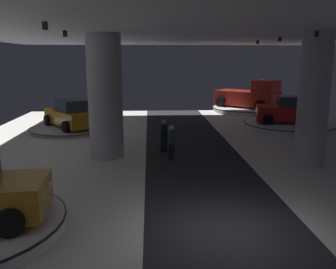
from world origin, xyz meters
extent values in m
cube|color=silver|center=(0.00, 0.00, -0.03)|extent=(24.00, 44.00, 0.05)
cube|color=#232328|center=(0.00, 0.00, 0.00)|extent=(4.40, 44.00, 0.01)
cube|color=silver|center=(0.00, 0.00, 5.55)|extent=(24.00, 44.00, 0.10)
cylinder|color=black|center=(-4.88, 2.02, 5.32)|extent=(0.16, 0.16, 0.22)
cylinder|color=black|center=(-5.08, 5.29, 5.32)|extent=(0.16, 0.16, 0.22)
cylinder|color=black|center=(-4.88, 8.94, 5.32)|extent=(0.16, 0.16, 0.22)
cylinder|color=black|center=(-4.93, 12.21, 5.32)|extent=(0.16, 0.16, 0.22)
cylinder|color=black|center=(4.19, 4.91, 5.32)|extent=(0.16, 0.16, 0.22)
cylinder|color=black|center=(4.24, 8.83, 5.32)|extent=(0.16, 0.16, 0.22)
cylinder|color=black|center=(4.10, 11.87, 5.32)|extent=(0.16, 0.16, 0.22)
cylinder|color=#ADADB2|center=(-3.98, 7.60, 2.75)|extent=(1.53, 1.53, 5.50)
cylinder|color=#ADADB2|center=(4.71, 5.82, 2.75)|extent=(1.24, 1.24, 5.50)
cylinder|color=silver|center=(6.18, 21.07, 0.19)|extent=(5.56, 5.56, 0.38)
cylinder|color=black|center=(6.18, 21.07, 0.35)|extent=(5.68, 5.68, 0.05)
cube|color=maroon|center=(6.18, 21.07, 1.13)|extent=(5.25, 5.22, 1.20)
cube|color=maroon|center=(7.39, 19.88, 2.18)|extent=(2.54, 2.55, 1.00)
cube|color=#28333D|center=(7.02, 20.23, 2.18)|extent=(1.28, 1.30, 0.75)
cylinder|color=black|center=(8.32, 20.60, 0.80)|extent=(0.79, 0.79, 0.84)
cylinder|color=black|center=(6.67, 18.93, 0.80)|extent=(0.79, 0.79, 0.84)
cylinder|color=black|center=(5.68, 23.21, 0.80)|extent=(0.79, 0.79, 0.84)
cylinder|color=black|center=(4.03, 21.53, 0.80)|extent=(0.79, 0.79, 0.84)
cylinder|color=black|center=(-5.47, 1.40, 0.69)|extent=(0.70, 0.28, 0.68)
cylinder|color=black|center=(-5.30, -0.59, 0.69)|extent=(0.70, 0.28, 0.68)
sphere|color=white|center=(-4.80, 0.96, 1.07)|extent=(0.18, 0.18, 0.18)
sphere|color=white|center=(-4.71, -0.03, 1.07)|extent=(0.18, 0.18, 0.18)
cylinder|color=silver|center=(6.98, 13.67, 0.19)|extent=(5.65, 5.65, 0.38)
cylinder|color=black|center=(6.98, 13.67, 0.35)|extent=(5.76, 5.76, 0.05)
cube|color=red|center=(6.98, 13.67, 0.99)|extent=(4.51, 2.75, 0.90)
cube|color=#2D3842|center=(7.13, 13.64, 1.74)|extent=(2.22, 1.97, 0.70)
cylinder|color=black|center=(5.36, 13.04, 0.72)|extent=(0.71, 0.38, 0.68)
cylinder|color=black|center=(5.83, 14.99, 0.72)|extent=(0.71, 0.38, 0.68)
cylinder|color=black|center=(8.13, 12.36, 0.72)|extent=(0.71, 0.38, 0.68)
cylinder|color=black|center=(8.61, 14.30, 0.72)|extent=(0.71, 0.38, 0.68)
sphere|color=white|center=(4.87, 13.68, 1.10)|extent=(0.18, 0.18, 0.18)
sphere|color=white|center=(5.10, 14.65, 1.10)|extent=(0.18, 0.18, 0.18)
cylinder|color=#B7B7BC|center=(-6.89, 13.76, 0.11)|extent=(5.04, 5.04, 0.22)
cylinder|color=black|center=(-6.89, 13.76, 0.19)|extent=(5.14, 5.14, 0.05)
cube|color=#B77519|center=(-6.89, 13.76, 0.83)|extent=(3.94, 4.45, 0.90)
cube|color=#2D3842|center=(-6.80, 13.64, 1.58)|extent=(2.38, 2.45, 0.70)
cylinder|color=black|center=(-8.54, 14.32, 0.56)|extent=(0.58, 0.68, 0.68)
cylinder|color=black|center=(-6.93, 15.50, 0.56)|extent=(0.58, 0.68, 0.68)
cylinder|color=black|center=(-6.85, 12.02, 0.56)|extent=(0.58, 0.68, 0.68)
cylinder|color=black|center=(-5.24, 13.20, 0.56)|extent=(0.58, 0.68, 0.68)
sphere|color=white|center=(-8.51, 15.13, 0.95)|extent=(0.18, 0.18, 0.18)
sphere|color=white|center=(-7.71, 15.71, 0.95)|extent=(0.18, 0.18, 0.18)
cylinder|color=black|center=(-1.24, 8.19, 0.40)|extent=(0.14, 0.14, 0.80)
cylinder|color=black|center=(-1.41, 8.20, 0.40)|extent=(0.14, 0.14, 0.80)
cylinder|color=black|center=(-1.33, 8.19, 1.06)|extent=(0.32, 0.32, 0.62)
sphere|color=tan|center=(-1.33, 8.19, 1.48)|extent=(0.22, 0.22, 0.22)
cylinder|color=black|center=(-0.99, 6.71, 0.40)|extent=(0.14, 0.14, 0.80)
cylinder|color=black|center=(-1.12, 6.83, 0.40)|extent=(0.14, 0.14, 0.80)
cylinder|color=#233851|center=(-1.06, 6.77, 1.06)|extent=(0.32, 0.32, 0.62)
sphere|color=beige|center=(-1.06, 6.77, 1.48)|extent=(0.22, 0.22, 0.22)
camera|label=1|loc=(-2.02, -8.38, 4.45)|focal=38.00mm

